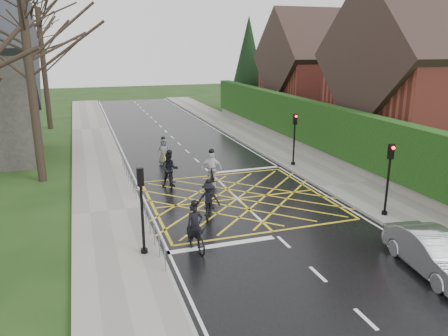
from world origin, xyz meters
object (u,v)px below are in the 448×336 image
cyclist_rear (196,233)px  cyclist_back (170,173)px  cyclist_front (212,172)px  car (434,253)px  cyclist_mid (209,203)px  cyclist_lead (164,155)px

cyclist_rear → cyclist_back: (0.58, 7.22, 0.15)m
cyclist_front → car: cyclist_front is taller
cyclist_mid → cyclist_lead: bearing=113.7°
cyclist_mid → cyclist_lead: size_ratio=1.00×
cyclist_front → car: size_ratio=0.51×
cyclist_front → cyclist_rear: bearing=-90.3°
car → cyclist_rear: bearing=156.8°
cyclist_mid → cyclist_front: (1.34, 3.95, 0.12)m
cyclist_rear → cyclist_front: 7.15m
car → cyclist_front: bearing=119.2°
cyclist_mid → cyclist_lead: cyclist_lead is taller
cyclist_rear → car: size_ratio=0.48×
cyclist_back → cyclist_mid: cyclist_back is taller
cyclist_mid → car: cyclist_mid is taller
cyclist_front → cyclist_lead: bearing=128.7°
cyclist_rear → cyclist_front: bearing=63.6°
cyclist_rear → cyclist_back: bearing=80.7°
cyclist_front → car: bearing=-47.4°
cyclist_lead → cyclist_rear: bearing=-92.4°
cyclist_rear → cyclist_mid: bearing=59.5°
cyclist_front → car: (4.18, -10.76, -0.07)m
cyclist_mid → car: bearing=-28.7°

